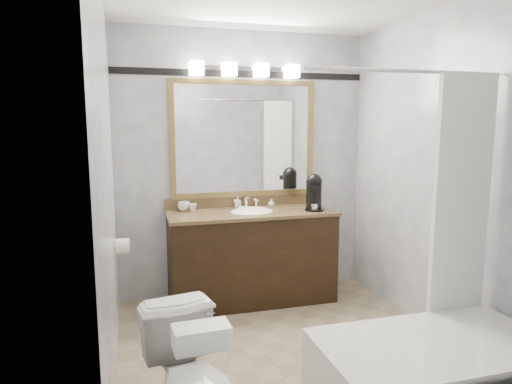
# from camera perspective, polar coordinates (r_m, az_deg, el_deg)

# --- Properties ---
(room) EXTENTS (2.42, 2.62, 2.52)m
(room) POSITION_cam_1_polar(r_m,az_deg,el_deg) (3.15, 4.30, 1.30)
(room) COLOR gray
(room) RESTS_ON ground
(vanity) EXTENTS (1.53, 0.58, 0.97)m
(vanity) POSITION_cam_1_polar(r_m,az_deg,el_deg) (4.27, -0.56, -7.81)
(vanity) COLOR black
(vanity) RESTS_ON ground
(mirror) EXTENTS (1.40, 0.04, 1.10)m
(mirror) POSITION_cam_1_polar(r_m,az_deg,el_deg) (4.35, -1.51, 6.66)
(mirror) COLOR olive
(mirror) RESTS_ON room
(vanity_light_bar) EXTENTS (1.02, 0.14, 0.12)m
(vanity_light_bar) POSITION_cam_1_polar(r_m,az_deg,el_deg) (4.32, -1.35, 15.05)
(vanity_light_bar) COLOR silver
(vanity_light_bar) RESTS_ON room
(accent_stripe) EXTENTS (2.40, 0.01, 0.06)m
(accent_stripe) POSITION_cam_1_polar(r_m,az_deg,el_deg) (4.38, -1.58, 14.53)
(accent_stripe) COLOR black
(accent_stripe) RESTS_ON room
(bathtub) EXTENTS (1.30, 0.75, 1.96)m
(bathtub) POSITION_cam_1_polar(r_m,az_deg,el_deg) (2.94, 21.45, -19.75)
(bathtub) COLOR white
(bathtub) RESTS_ON ground
(tp_roll) EXTENTS (0.11, 0.12, 0.12)m
(tp_roll) POSITION_cam_1_polar(r_m,az_deg,el_deg) (3.72, -16.38, -6.53)
(tp_roll) COLOR white
(tp_roll) RESTS_ON room
(tissue_box) EXTENTS (0.25, 0.14, 0.10)m
(tissue_box) POSITION_cam_1_polar(r_m,az_deg,el_deg) (2.04, -6.83, -17.51)
(tissue_box) COLOR white
(tissue_box) RESTS_ON toilet
(coffee_maker) EXTENTS (0.18, 0.22, 0.34)m
(coffee_maker) POSITION_cam_1_polar(r_m,az_deg,el_deg) (4.26, 7.26, 0.11)
(coffee_maker) COLOR black
(coffee_maker) RESTS_ON vanity
(cup_left) EXTENTS (0.11, 0.11, 0.09)m
(cup_left) POSITION_cam_1_polar(r_m,az_deg,el_deg) (4.23, -9.01, -1.77)
(cup_left) COLOR white
(cup_left) RESTS_ON vanity
(cup_right) EXTENTS (0.09, 0.09, 0.07)m
(cup_right) POSITION_cam_1_polar(r_m,az_deg,el_deg) (4.21, -7.92, -1.93)
(cup_right) COLOR white
(cup_right) RESTS_ON vanity
(soap_bottle_a) EXTENTS (0.06, 0.06, 0.11)m
(soap_bottle_a) POSITION_cam_1_polar(r_m,az_deg,el_deg) (4.34, -2.30, -1.29)
(soap_bottle_a) COLOR white
(soap_bottle_a) RESTS_ON vanity
(soap_bottle_b) EXTENTS (0.08, 0.08, 0.07)m
(soap_bottle_b) POSITION_cam_1_polar(r_m,az_deg,el_deg) (4.40, 1.94, -1.36)
(soap_bottle_b) COLOR white
(soap_bottle_b) RESTS_ON vanity
(soap_bar) EXTENTS (0.09, 0.07, 0.02)m
(soap_bar) POSITION_cam_1_polar(r_m,az_deg,el_deg) (4.27, -1.65, -2.01)
(soap_bar) COLOR beige
(soap_bar) RESTS_ON vanity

